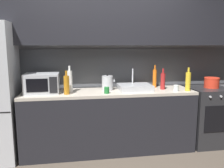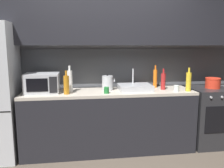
{
  "view_description": "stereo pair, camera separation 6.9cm",
  "coord_description": "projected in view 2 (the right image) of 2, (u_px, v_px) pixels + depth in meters",
  "views": [
    {
      "loc": [
        -0.49,
        -2.41,
        1.57
      ],
      "look_at": [
        0.04,
        0.9,
        1.0
      ],
      "focal_mm": 37.86,
      "sensor_mm": 36.0,
      "label": 1
    },
    {
      "loc": [
        -0.42,
        -2.42,
        1.57
      ],
      "look_at": [
        0.04,
        0.9,
        1.0
      ],
      "focal_mm": 37.86,
      "sensor_mm": 36.0,
      "label": 2
    }
  ],
  "objects": [
    {
      "name": "wine_bottle_white",
      "position": [
        70.0,
        81.0,
        3.32
      ],
      "size": [
        0.08,
        0.08,
        0.37
      ],
      "color": "silver",
      "rests_on": "counter_run"
    },
    {
      "name": "wine_bottle_amber",
      "position": [
        66.0,
        85.0,
        3.17
      ],
      "size": [
        0.08,
        0.08,
        0.32
      ],
      "color": "#B27019",
      "rests_on": "counter_run"
    },
    {
      "name": "mug_clear",
      "position": [
        176.0,
        88.0,
        3.38
      ],
      "size": [
        0.08,
        0.08,
        0.09
      ],
      "primitive_type": "cylinder",
      "color": "silver",
      "rests_on": "counter_run"
    },
    {
      "name": "counter_run",
      "position": [
        109.0,
        121.0,
        3.49
      ],
      "size": [
        2.47,
        0.6,
        0.9
      ],
      "color": "black",
      "rests_on": "ground"
    },
    {
      "name": "microwave",
      "position": [
        42.0,
        83.0,
        3.28
      ],
      "size": [
        0.46,
        0.35,
        0.27
      ],
      "color": "#A8AAAF",
      "rests_on": "counter_run"
    },
    {
      "name": "mug_green",
      "position": [
        106.0,
        90.0,
        3.24
      ],
      "size": [
        0.07,
        0.07,
        0.09
      ],
      "primitive_type": "cylinder",
      "color": "#1E6B2D",
      "rests_on": "counter_run"
    },
    {
      "name": "sink_basin",
      "position": [
        135.0,
        87.0,
        3.49
      ],
      "size": [
        0.48,
        0.38,
        0.3
      ],
      "color": "#ADAFB5",
      "rests_on": "counter_run"
    },
    {
      "name": "oven_range",
      "position": [
        208.0,
        116.0,
        3.7
      ],
      "size": [
        0.6,
        0.62,
        0.9
      ],
      "color": "#232326",
      "rests_on": "ground"
    },
    {
      "name": "cooking_pot",
      "position": [
        213.0,
        83.0,
        3.62
      ],
      "size": [
        0.23,
        0.23,
        0.16
      ],
      "color": "red",
      "rests_on": "oven_range"
    },
    {
      "name": "back_wall",
      "position": [
        106.0,
        45.0,
        3.59
      ],
      "size": [
        4.21,
        0.44,
        2.5
      ],
      "color": "slate",
      "rests_on": "ground"
    },
    {
      "name": "wine_bottle_yellow",
      "position": [
        189.0,
        81.0,
        3.37
      ],
      "size": [
        0.07,
        0.07,
        0.34
      ],
      "color": "gold",
      "rests_on": "counter_run"
    },
    {
      "name": "wine_bottle_orange",
      "position": [
        155.0,
        78.0,
        3.65
      ],
      "size": [
        0.06,
        0.06,
        0.35
      ],
      "color": "orange",
      "rests_on": "counter_run"
    },
    {
      "name": "wine_bottle_red",
      "position": [
        163.0,
        81.0,
        3.49
      ],
      "size": [
        0.07,
        0.07,
        0.31
      ],
      "color": "#A82323",
      "rests_on": "counter_run"
    },
    {
      "name": "kettle",
      "position": [
        107.0,
        83.0,
        3.47
      ],
      "size": [
        0.2,
        0.16,
        0.23
      ],
      "color": "#B7BABF",
      "rests_on": "counter_run"
    }
  ]
}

